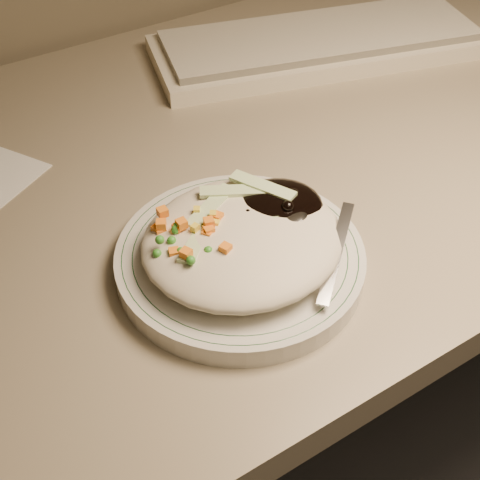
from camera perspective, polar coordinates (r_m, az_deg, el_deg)
desk at (r=0.92m, az=-1.70°, el=-3.03°), size 1.40×0.70×0.74m
plate at (r=0.64m, az=0.00°, el=-1.70°), size 0.24×0.24×0.02m
plate_rim at (r=0.63m, az=-0.00°, el=-1.06°), size 0.23×0.23×0.00m
meal at (r=0.62m, az=0.38°, el=0.48°), size 0.20×0.19×0.05m
keyboard at (r=1.00m, az=6.81°, el=16.32°), size 0.50×0.29×0.03m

